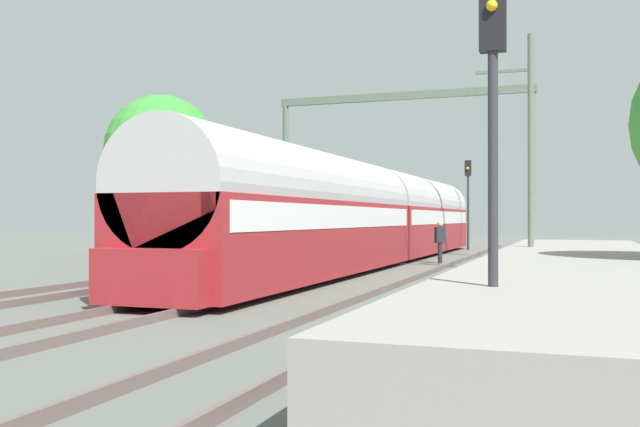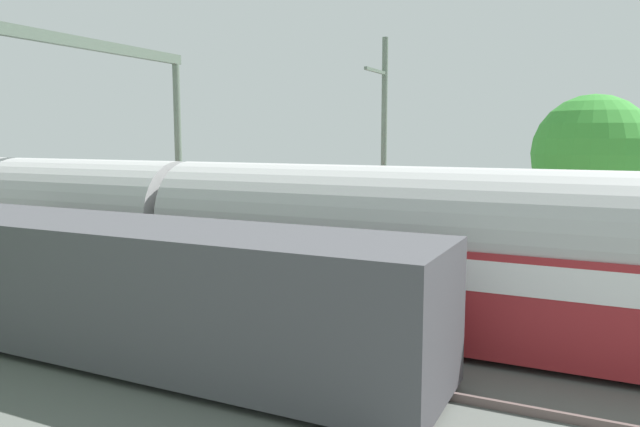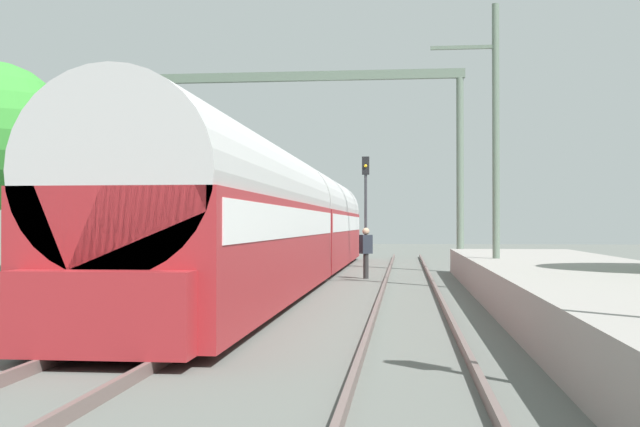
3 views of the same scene
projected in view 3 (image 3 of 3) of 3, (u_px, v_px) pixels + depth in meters
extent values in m
plane|color=#5C605B|center=(205.00, 320.00, 15.49)|extent=(120.00, 120.00, 0.00)
cube|color=#685652|center=(44.00, 313.00, 15.83)|extent=(0.08, 60.00, 0.16)
cube|color=#685652|center=(169.00, 315.00, 15.57)|extent=(0.08, 60.00, 0.16)
cube|color=#685652|center=(242.00, 316.00, 15.41)|extent=(0.08, 60.00, 0.16)
cube|color=#685652|center=(374.00, 318.00, 15.15)|extent=(0.08, 60.00, 0.16)
cube|color=#685652|center=(450.00, 318.00, 14.99)|extent=(0.08, 60.00, 0.16)
cube|color=gray|center=(595.00, 291.00, 16.66)|extent=(4.40, 28.00, 0.90)
cube|color=maroon|center=(236.00, 250.00, 18.34)|extent=(2.90, 16.00, 2.20)
cube|color=white|center=(236.00, 223.00, 18.34)|extent=(2.93, 15.36, 0.64)
cylinder|color=#B4B4B4|center=(236.00, 193.00, 18.35)|extent=(2.84, 16.00, 2.84)
cube|color=maroon|center=(315.00, 238.00, 34.59)|extent=(2.90, 16.00, 2.20)
cube|color=white|center=(315.00, 223.00, 34.60)|extent=(2.93, 15.36, 0.64)
cylinder|color=#B4B4B4|center=(315.00, 208.00, 34.61)|extent=(2.84, 16.00, 2.84)
cube|color=maroon|center=(100.00, 314.00, 10.12)|extent=(2.40, 0.50, 1.10)
cube|color=#47474C|center=(153.00, 235.00, 24.93)|extent=(2.80, 13.00, 2.70)
cube|color=black|center=(153.00, 277.00, 24.92)|extent=(2.52, 11.96, 0.10)
cylinder|color=#282828|center=(366.00, 266.00, 27.11)|extent=(0.25, 0.25, 0.85)
cube|color=#232833|center=(366.00, 244.00, 27.12)|extent=(0.46, 0.43, 0.64)
sphere|color=tan|center=(366.00, 231.00, 27.13)|extent=(0.24, 0.24, 0.24)
cylinder|color=#2D2D33|center=(366.00, 218.00, 39.79)|extent=(0.14, 0.14, 4.32)
cube|color=black|center=(366.00, 166.00, 39.83)|extent=(0.36, 0.20, 0.90)
sphere|color=yellow|center=(366.00, 166.00, 39.71)|extent=(0.16, 0.16, 0.16)
cylinder|color=#5B6C5D|center=(158.00, 177.00, 32.04)|extent=(0.28, 0.28, 7.50)
cylinder|color=#5B6C5D|center=(460.00, 175.00, 30.78)|extent=(0.28, 0.28, 7.50)
cube|color=#5B6C5D|center=(306.00, 76.00, 31.46)|extent=(12.36, 0.24, 0.36)
cylinder|color=#5B6C5D|center=(496.00, 147.00, 22.21)|extent=(0.20, 0.20, 8.00)
cube|color=#5B6C5D|center=(463.00, 47.00, 22.34)|extent=(1.80, 0.10, 0.10)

